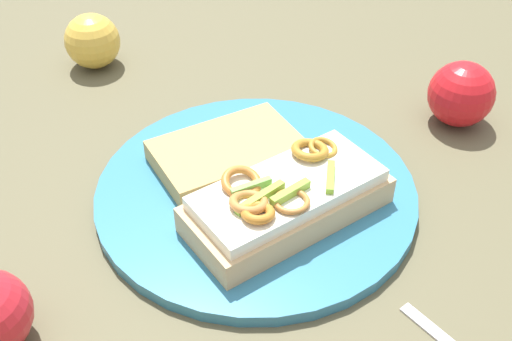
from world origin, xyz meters
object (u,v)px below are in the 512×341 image
at_px(bread_slice_side, 228,152).
at_px(apple_5, 92,41).
at_px(sandwich, 287,199).
at_px(apple_0, 461,94).
at_px(plate, 256,191).

distance_m(bread_slice_side, apple_5, 0.28).
distance_m(sandwich, bread_slice_side, 0.10).
bearing_deg(bread_slice_side, sandwich, 95.26).
bearing_deg(bread_slice_side, apple_0, 169.47).
bearing_deg(apple_5, apple_0, -101.08).
distance_m(plate, apple_5, 0.33).
distance_m(plate, apple_0, 0.26).
bearing_deg(apple_5, sandwich, -136.34).
height_order(plate, apple_0, apple_0).
bearing_deg(sandwich, plate, -91.01).
distance_m(bread_slice_side, apple_0, 0.27).
relative_size(sandwich, apple_5, 2.83).
relative_size(plate, sandwich, 1.58).
height_order(sandwich, bread_slice_side, sandwich).
xyz_separation_m(plate, sandwich, (-0.04, -0.03, 0.03)).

